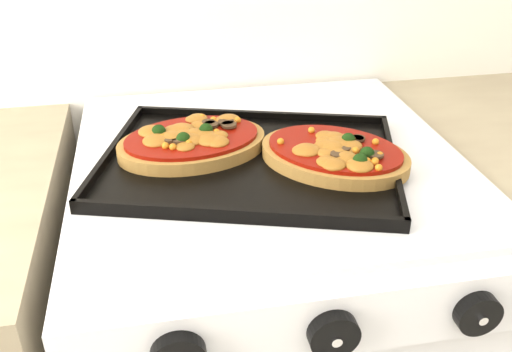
{
  "coord_description": "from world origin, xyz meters",
  "views": [
    {
      "loc": [
        -0.14,
        0.93,
        1.32
      ],
      "look_at": [
        -0.01,
        1.62,
        0.92
      ],
      "focal_mm": 40.0,
      "sensor_mm": 36.0,
      "label": 1
    }
  ],
  "objects": [
    {
      "name": "knob_right",
      "position": [
        0.21,
        1.37,
        0.85
      ],
      "size": [
        0.05,
        0.02,
        0.05
      ],
      "primitive_type": "cylinder",
      "rotation": [
        1.57,
        0.0,
        0.0
      ],
      "color": "black",
      "rests_on": "control_panel"
    },
    {
      "name": "control_panel",
      "position": [
        0.03,
        1.39,
        0.85
      ],
      "size": [
        0.6,
        0.02,
        0.09
      ],
      "primitive_type": "cube",
      "color": "silver",
      "rests_on": "stove"
    },
    {
      "name": "knob_center",
      "position": [
        0.03,
        1.37,
        0.85
      ],
      "size": [
        0.06,
        0.02,
        0.06
      ],
      "primitive_type": "cylinder",
      "rotation": [
        1.57,
        0.0,
        0.0
      ],
      "color": "black",
      "rests_on": "control_panel"
    },
    {
      "name": "pizza_left",
      "position": [
        -0.09,
        1.72,
        0.94
      ],
      "size": [
        0.25,
        0.19,
        0.03
      ],
      "primitive_type": null,
      "rotation": [
        0.0,
        0.0,
        0.17
      ],
      "color": "olive",
      "rests_on": "baking_tray"
    },
    {
      "name": "baking_tray",
      "position": [
        -0.01,
        1.67,
        0.92
      ],
      "size": [
        0.5,
        0.43,
        0.02
      ],
      "primitive_type": "cube",
      "rotation": [
        0.0,
        0.0,
        -0.29
      ],
      "color": "black",
      "rests_on": "stove"
    },
    {
      "name": "pizza_right",
      "position": [
        0.11,
        1.64,
        0.94
      ],
      "size": [
        0.27,
        0.26,
        0.03
      ],
      "primitive_type": null,
      "rotation": [
        0.0,
        0.0,
        -0.66
      ],
      "color": "olive",
      "rests_on": "baking_tray"
    }
  ]
}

